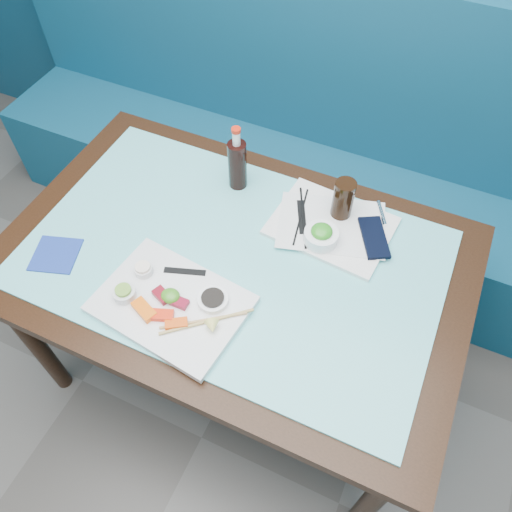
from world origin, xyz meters
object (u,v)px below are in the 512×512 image
at_px(dining_table, 234,273).
at_px(serving_tray, 331,226).
at_px(blue_napkin, 56,255).
at_px(booth_bench, 317,171).
at_px(cola_bottle_body, 237,165).
at_px(cola_glass, 343,199).
at_px(sashimi_plate, 171,304).
at_px(seaweed_bowl, 321,237).

height_order(dining_table, serving_tray, serving_tray).
bearing_deg(blue_napkin, booth_bench, 65.38).
distance_m(dining_table, serving_tray, 0.34).
distance_m(serving_tray, cola_bottle_body, 0.36).
bearing_deg(cola_glass, cola_bottle_body, -179.24).
height_order(booth_bench, blue_napkin, booth_bench).
distance_m(sashimi_plate, serving_tray, 0.55).
bearing_deg(seaweed_bowl, sashimi_plate, -128.35).
bearing_deg(booth_bench, cola_glass, -66.67).
height_order(dining_table, cola_bottle_body, cola_bottle_body).
bearing_deg(serving_tray, cola_bottle_body, 177.22).
bearing_deg(cola_glass, serving_tray, -100.30).
relative_size(dining_table, seaweed_bowl, 13.50).
bearing_deg(blue_napkin, cola_bottle_body, 53.23).
bearing_deg(booth_bench, seaweed_bowl, -72.22).
bearing_deg(cola_bottle_body, sashimi_plate, -85.82).
height_order(seaweed_bowl, cola_glass, cola_glass).
height_order(booth_bench, sashimi_plate, booth_bench).
distance_m(serving_tray, blue_napkin, 0.84).
relative_size(serving_tray, blue_napkin, 2.75).
xyz_separation_m(serving_tray, cola_bottle_body, (-0.35, 0.05, 0.08)).
xyz_separation_m(booth_bench, cola_bottle_body, (-0.12, -0.56, 0.47)).
bearing_deg(blue_napkin, sashimi_plate, -1.37).
height_order(sashimi_plate, serving_tray, sashimi_plate).
height_order(dining_table, seaweed_bowl, seaweed_bowl).
height_order(sashimi_plate, cola_glass, cola_glass).
distance_m(seaweed_bowl, cola_glass, 0.14).
distance_m(sashimi_plate, seaweed_bowl, 0.48).
distance_m(booth_bench, dining_table, 0.89).
height_order(booth_bench, cola_bottle_body, booth_bench).
distance_m(booth_bench, sashimi_plate, 1.14).
relative_size(seaweed_bowl, blue_napkin, 0.79).
height_order(serving_tray, cola_glass, cola_glass).
bearing_deg(seaweed_bowl, dining_table, -145.53).
height_order(serving_tray, seaweed_bowl, seaweed_bowl).
distance_m(seaweed_bowl, blue_napkin, 0.80).
xyz_separation_m(booth_bench, blue_napkin, (-0.48, -1.06, 0.39)).
xyz_separation_m(booth_bench, dining_table, (0.00, -0.84, 0.29)).
bearing_deg(dining_table, booth_bench, 90.00).
distance_m(sashimi_plate, cola_bottle_body, 0.51).
bearing_deg(cola_bottle_body, serving_tray, -8.27).
bearing_deg(sashimi_plate, booth_bench, 92.76).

